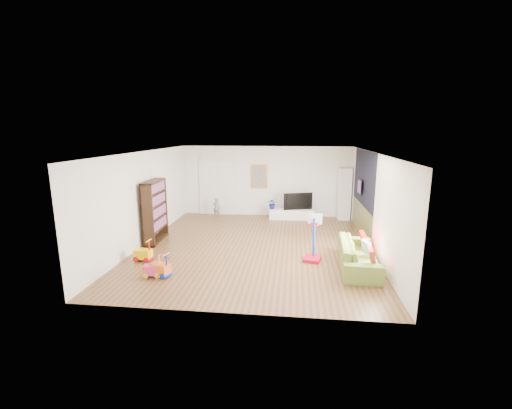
# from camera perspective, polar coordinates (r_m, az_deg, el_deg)

# --- Properties ---
(floor) EXTENTS (6.50, 7.50, 0.00)m
(floor) POSITION_cam_1_polar(r_m,az_deg,el_deg) (9.98, -0.26, -6.95)
(floor) COLOR brown
(floor) RESTS_ON ground
(ceiling) EXTENTS (6.50, 7.50, 0.00)m
(ceiling) POSITION_cam_1_polar(r_m,az_deg,el_deg) (9.45, -0.27, 8.71)
(ceiling) COLOR white
(ceiling) RESTS_ON ground
(wall_back) EXTENTS (6.50, 0.00, 2.70)m
(wall_back) POSITION_cam_1_polar(r_m,az_deg,el_deg) (13.30, 1.62, 3.88)
(wall_back) COLOR white
(wall_back) RESTS_ON ground
(wall_front) EXTENTS (6.50, 0.00, 2.70)m
(wall_front) POSITION_cam_1_polar(r_m,az_deg,el_deg) (6.04, -4.44, -6.43)
(wall_front) COLOR white
(wall_front) RESTS_ON ground
(wall_left) EXTENTS (0.00, 7.50, 2.70)m
(wall_left) POSITION_cam_1_polar(r_m,az_deg,el_deg) (10.51, -18.16, 1.03)
(wall_left) COLOR silver
(wall_left) RESTS_ON ground
(wall_right) EXTENTS (0.00, 7.50, 2.70)m
(wall_right) POSITION_cam_1_polar(r_m,az_deg,el_deg) (9.80, 18.96, 0.20)
(wall_right) COLOR white
(wall_right) RESTS_ON ground
(navy_accent) EXTENTS (0.01, 3.20, 1.70)m
(navy_accent) POSITION_cam_1_polar(r_m,az_deg,el_deg) (11.07, 17.54, 4.24)
(navy_accent) COLOR black
(navy_accent) RESTS_ON wall_right
(olive_wainscot) EXTENTS (0.01, 3.20, 1.00)m
(olive_wainscot) POSITION_cam_1_polar(r_m,az_deg,el_deg) (11.32, 17.10, -2.54)
(olive_wainscot) COLOR brown
(olive_wainscot) RESTS_ON wall_right
(doorway) EXTENTS (1.45, 0.06, 2.10)m
(doorway) POSITION_cam_1_polar(r_m,az_deg,el_deg) (13.60, -6.41, 2.71)
(doorway) COLOR white
(doorway) RESTS_ON ground
(painting_back) EXTENTS (0.62, 0.06, 0.92)m
(painting_back) POSITION_cam_1_polar(r_m,az_deg,el_deg) (13.26, 0.53, 4.73)
(painting_back) COLOR gold
(painting_back) RESTS_ON wall_back
(artwork_right) EXTENTS (0.04, 0.56, 0.46)m
(artwork_right) POSITION_cam_1_polar(r_m,az_deg,el_deg) (11.29, 16.93, 2.88)
(artwork_right) COLOR #7F3F8C
(artwork_right) RESTS_ON wall_right
(media_console) EXTENTS (1.66, 0.44, 0.39)m
(media_console) POSITION_cam_1_polar(r_m,az_deg,el_deg) (12.96, 5.97, -1.62)
(media_console) COLOR white
(media_console) RESTS_ON ground
(tall_cabinet) EXTENTS (0.47, 0.47, 1.94)m
(tall_cabinet) POSITION_cam_1_polar(r_m,az_deg,el_deg) (13.17, 14.47, 1.72)
(tall_cabinet) COLOR white
(tall_cabinet) RESTS_ON ground
(bookshelf) EXTENTS (0.39, 1.28, 1.85)m
(bookshelf) POSITION_cam_1_polar(r_m,az_deg,el_deg) (10.63, -16.48, -1.08)
(bookshelf) COLOR #321F11
(bookshelf) RESTS_ON ground
(sofa) EXTENTS (1.00, 2.25, 0.64)m
(sofa) POSITION_cam_1_polar(r_m,az_deg,el_deg) (8.77, 16.72, -8.02)
(sofa) COLOR olive
(sofa) RESTS_ON ground
(basketball_hoop) EXTENTS (0.51, 0.58, 1.21)m
(basketball_hoop) POSITION_cam_1_polar(r_m,az_deg,el_deg) (8.85, 9.49, -5.52)
(basketball_hoop) COLOR #B5061E
(basketball_hoop) RESTS_ON ground
(ride_on_yellow) EXTENTS (0.45, 0.31, 0.57)m
(ride_on_yellow) POSITION_cam_1_polar(r_m,az_deg,el_deg) (9.28, -18.33, -7.26)
(ride_on_yellow) COLOR #F7CA00
(ride_on_yellow) RESTS_ON ground
(ride_on_orange) EXTENTS (0.50, 0.40, 0.57)m
(ride_on_orange) POSITION_cam_1_polar(r_m,az_deg,el_deg) (8.21, -15.63, -9.62)
(ride_on_orange) COLOR orange
(ride_on_orange) RESTS_ON ground
(ride_on_pink) EXTENTS (0.40, 0.28, 0.51)m
(ride_on_pink) POSITION_cam_1_polar(r_m,az_deg,el_deg) (8.27, -16.92, -9.79)
(ride_on_pink) COLOR #E23C70
(ride_on_pink) RESTS_ON ground
(child) EXTENTS (0.28, 0.19, 0.77)m
(child) POSITION_cam_1_polar(r_m,az_deg,el_deg) (13.25, -6.59, -0.49)
(child) COLOR gray
(child) RESTS_ON ground
(tv) EXTENTS (1.09, 0.47, 0.63)m
(tv) POSITION_cam_1_polar(r_m,az_deg,el_deg) (12.92, 6.87, 0.63)
(tv) COLOR black
(tv) RESTS_ON media_console
(vase_plant) EXTENTS (0.41, 0.36, 0.42)m
(vase_plant) POSITION_cam_1_polar(r_m,az_deg,el_deg) (12.86, 2.76, 0.18)
(vase_plant) COLOR navy
(vase_plant) RESTS_ON media_console
(pillow_left) EXTENTS (0.14, 0.40, 0.39)m
(pillow_left) POSITION_cam_1_polar(r_m,az_deg,el_deg) (8.16, 18.79, -8.31)
(pillow_left) COLOR #AA3825
(pillow_left) RESTS_ON sofa
(pillow_center) EXTENTS (0.18, 0.37, 0.36)m
(pillow_center) POSITION_cam_1_polar(r_m,az_deg,el_deg) (8.74, 18.00, -6.89)
(pillow_center) COLOR silver
(pillow_center) RESTS_ON sofa
(pillow_right) EXTENTS (0.12, 0.42, 0.41)m
(pillow_right) POSITION_cam_1_polar(r_m,az_deg,el_deg) (9.32, 17.51, -5.66)
(pillow_right) COLOR #C90900
(pillow_right) RESTS_ON sofa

